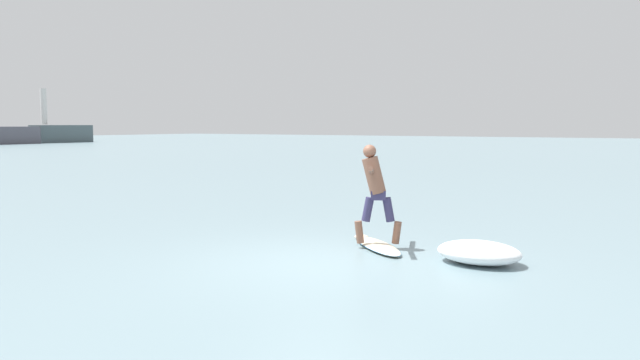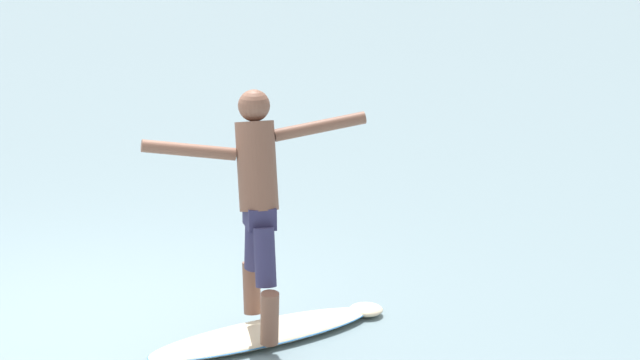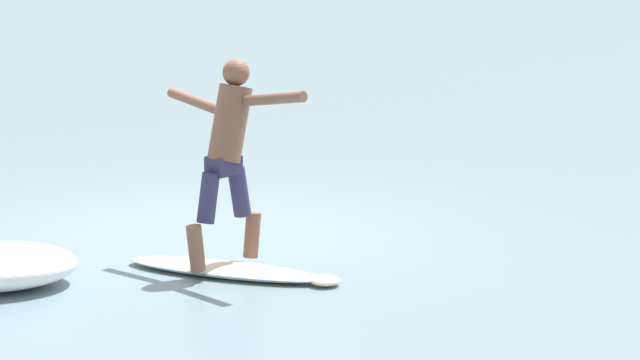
# 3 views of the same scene
# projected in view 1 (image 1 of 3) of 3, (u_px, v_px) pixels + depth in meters

# --- Properties ---
(ground_plane) EXTENTS (200.00, 200.00, 0.00)m
(ground_plane) POSITION_uv_depth(u_px,v_px,m) (324.00, 263.00, 9.83)
(ground_plane) COLOR gray
(surfboard) EXTENTS (1.62, 1.71, 0.23)m
(surfboard) POSITION_uv_depth(u_px,v_px,m) (377.00, 245.00, 11.00)
(surfboard) COLOR beige
(surfboard) RESTS_ON ground
(surfer) EXTENTS (1.48, 0.93, 1.74)m
(surfer) POSITION_uv_depth(u_px,v_px,m) (375.00, 186.00, 10.88)
(surfer) COLOR brown
(surfer) RESTS_ON surfboard
(wave_foam_at_tail) EXTENTS (1.08, 1.40, 0.36)m
(wave_foam_at_tail) POSITION_uv_depth(u_px,v_px,m) (479.00, 252.00, 9.76)
(wave_foam_at_tail) COLOR white
(wave_foam_at_tail) RESTS_ON ground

